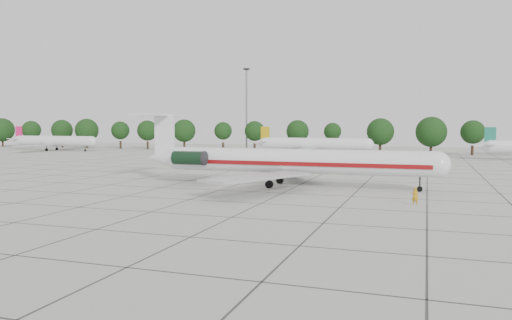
{
  "coord_description": "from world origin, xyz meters",
  "views": [
    {
      "loc": [
        23.83,
        -55.68,
        8.06
      ],
      "look_at": [
        3.29,
        4.17,
        3.5
      ],
      "focal_mm": 35.0,
      "sensor_mm": 36.0,
      "label": 1
    }
  ],
  "objects_px": {
    "ground_crew": "(415,196)",
    "bg_airliner_c": "(314,144)",
    "bg_airliner_a": "(54,141)",
    "floodlight_mast": "(246,104)",
    "main_airliner": "(279,160)"
  },
  "relations": [
    {
      "from": "main_airliner",
      "to": "ground_crew",
      "type": "relative_size",
      "value": 22.76
    },
    {
      "from": "bg_airliner_a",
      "to": "floodlight_mast",
      "type": "xyz_separation_m",
      "value": [
        53.46,
        24.49,
        11.37
      ]
    },
    {
      "from": "bg_airliner_a",
      "to": "bg_airliner_c",
      "type": "height_order",
      "value": "same"
    },
    {
      "from": "ground_crew",
      "to": "bg_airliner_a",
      "type": "bearing_deg",
      "value": -31.52
    },
    {
      "from": "ground_crew",
      "to": "bg_airliner_c",
      "type": "bearing_deg",
      "value": -68.05
    },
    {
      "from": "ground_crew",
      "to": "bg_airliner_c",
      "type": "xyz_separation_m",
      "value": [
        -26.81,
        75.49,
        2.02
      ]
    },
    {
      "from": "ground_crew",
      "to": "bg_airliner_a",
      "type": "xyz_separation_m",
      "value": [
        -106.31,
        71.47,
        2.02
      ]
    },
    {
      "from": "bg_airliner_c",
      "to": "bg_airliner_a",
      "type": "bearing_deg",
      "value": -177.11
    },
    {
      "from": "ground_crew",
      "to": "floodlight_mast",
      "type": "relative_size",
      "value": 0.07
    },
    {
      "from": "main_airliner",
      "to": "bg_airliner_c",
      "type": "relative_size",
      "value": 1.43
    },
    {
      "from": "bg_airliner_c",
      "to": "floodlight_mast",
      "type": "relative_size",
      "value": 1.11
    },
    {
      "from": "bg_airliner_c",
      "to": "floodlight_mast",
      "type": "xyz_separation_m",
      "value": [
        -26.04,
        20.48,
        11.37
      ]
    },
    {
      "from": "bg_airliner_a",
      "to": "floodlight_mast",
      "type": "distance_m",
      "value": 59.9
    },
    {
      "from": "bg_airliner_a",
      "to": "floodlight_mast",
      "type": "bearing_deg",
      "value": 24.62
    },
    {
      "from": "ground_crew",
      "to": "bg_airliner_c",
      "type": "relative_size",
      "value": 0.06
    }
  ]
}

